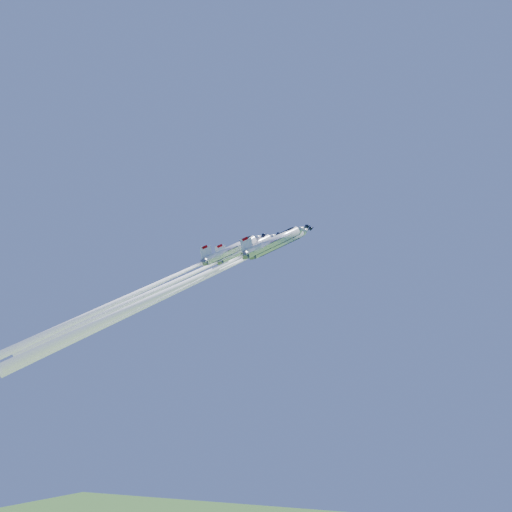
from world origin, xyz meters
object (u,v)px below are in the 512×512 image
at_px(jet_lead, 181,289).
at_px(jet_slot, 135,293).
at_px(jet_left, 166,286).
at_px(jet_right, 179,285).

xyz_separation_m(jet_lead, jet_slot, (-5.48, -8.19, -2.02)).
relative_size(jet_left, jet_slot, 0.95).
height_order(jet_right, jet_slot, jet_right).
bearing_deg(jet_lead, jet_right, -12.07).
relative_size(jet_left, jet_right, 0.94).
bearing_deg(jet_slot, jet_lead, 104.42).
distance_m(jet_right, jet_slot, 9.08).
distance_m(jet_lead, jet_right, 5.97).
bearing_deg(jet_right, jet_slot, -112.02).
bearing_deg(jet_left, jet_lead, 15.06).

